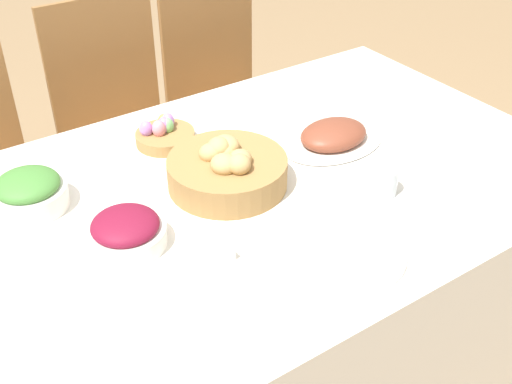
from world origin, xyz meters
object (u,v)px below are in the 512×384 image
at_px(egg_basket, 164,134).
at_px(butter_dish, 206,255).
at_px(green_salad_bowl, 29,192).
at_px(spoon, 407,227).
at_px(bread_basket, 227,169).
at_px(ham_platter, 333,136).
at_px(dinner_plate, 348,255).
at_px(chair_far_right, 226,96).
at_px(fork, 293,282).
at_px(beet_salad_bowl, 126,231).
at_px(chair_far_center, 122,126).
at_px(knife, 398,232).
at_px(drinking_cup, 383,181).

distance_m(egg_basket, butter_dish, 0.54).
bearing_deg(green_salad_bowl, butter_dish, -58.94).
bearing_deg(spoon, egg_basket, 114.67).
xyz_separation_m(bread_basket, egg_basket, (-0.03, 0.29, -0.02)).
distance_m(ham_platter, spoon, 0.42).
bearing_deg(dinner_plate, chair_far_right, 70.47).
distance_m(ham_platter, green_salad_bowl, 0.84).
bearing_deg(bread_basket, fork, -101.77).
distance_m(beet_salad_bowl, spoon, 0.66).
bearing_deg(fork, chair_far_center, 82.16).
bearing_deg(dinner_plate, fork, 180.00).
xyz_separation_m(bread_basket, ham_platter, (0.37, 0.01, -0.02)).
relative_size(ham_platter, dinner_plate, 1.23).
bearing_deg(spoon, ham_platter, 76.72).
xyz_separation_m(green_salad_bowl, beet_salad_bowl, (0.13, -0.27, -0.01)).
relative_size(chair_far_right, knife, 4.93).
bearing_deg(egg_basket, spoon, -67.08).
bearing_deg(chair_far_center, spoon, -79.72).
xyz_separation_m(ham_platter, green_salad_bowl, (-0.82, 0.18, 0.02)).
bearing_deg(chair_far_right, egg_basket, -137.50).
bearing_deg(green_salad_bowl, chair_far_right, 33.53).
relative_size(egg_basket, dinner_plate, 0.66).
relative_size(green_salad_bowl, spoon, 0.94).
height_order(green_salad_bowl, drinking_cup, green_salad_bowl).
distance_m(bread_basket, dinner_plate, 0.40).
relative_size(chair_far_center, spoon, 4.93).
bearing_deg(egg_basket, chair_far_center, 81.46).
xyz_separation_m(chair_far_center, knife, (0.18, -1.22, 0.22)).
height_order(chair_far_right, ham_platter, chair_far_right).
height_order(drinking_cup, butter_dish, drinking_cup).
bearing_deg(chair_far_center, chair_far_right, 0.61).
xyz_separation_m(bread_basket, dinner_plate, (0.07, -0.40, -0.04)).
bearing_deg(fork, knife, -1.75).
distance_m(dinner_plate, spoon, 0.18).
bearing_deg(beet_salad_bowl, dinner_plate, -39.15).
height_order(bread_basket, drinking_cup, bread_basket).
xyz_separation_m(knife, drinking_cup, (0.08, 0.14, 0.04)).
xyz_separation_m(chair_far_center, beet_salad_bowl, (-0.37, -0.91, 0.26)).
bearing_deg(knife, chair_far_center, 96.53).
bearing_deg(butter_dish, dinner_plate, -31.40).
distance_m(green_salad_bowl, spoon, 0.92).
bearing_deg(dinner_plate, ham_platter, 54.13).
bearing_deg(butter_dish, chair_far_center, 76.81).
relative_size(fork, drinking_cup, 2.63).
relative_size(egg_basket, drinking_cup, 2.25).
xyz_separation_m(chair_far_right, fork, (-0.59, -1.22, 0.22)).
distance_m(chair_far_right, bread_basket, 1.01).
bearing_deg(chair_far_right, drinking_cup, -102.93).
relative_size(bread_basket, green_salad_bowl, 1.67).
xyz_separation_m(chair_far_center, ham_platter, (0.32, -0.82, 0.24)).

